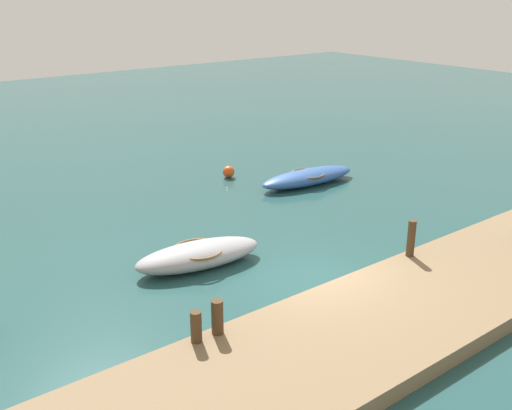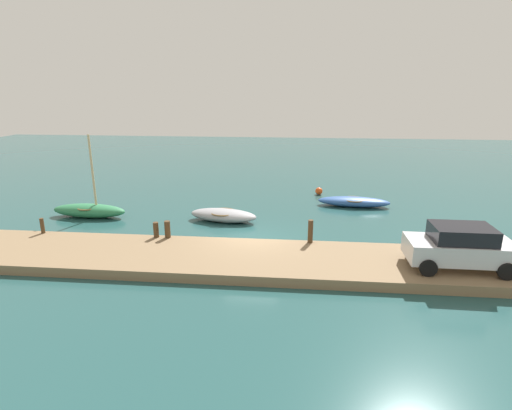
{
  "view_description": "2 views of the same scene",
  "coord_description": "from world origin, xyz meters",
  "px_view_note": "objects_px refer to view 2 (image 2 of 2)",
  "views": [
    {
      "loc": [
        -10.13,
        -10.47,
        7.55
      ],
      "look_at": [
        1.23,
        4.18,
        0.74
      ],
      "focal_mm": 42.33,
      "sensor_mm": 36.0,
      "label": 1
    },
    {
      "loc": [
        1.89,
        -17.79,
        7.01
      ],
      "look_at": [
        -0.17,
        3.32,
        0.82
      ],
      "focal_mm": 28.14,
      "sensor_mm": 36.0,
      "label": 2
    }
  ],
  "objects_px": {
    "rowboat_green": "(89,210)",
    "mooring_post_mid_west": "(156,230)",
    "mooring_post_west": "(42,226)",
    "mooring_post_east": "(310,231)",
    "parked_car": "(460,247)",
    "marker_buoy": "(319,191)",
    "rowboat_grey": "(223,215)",
    "rowboat_blue": "(354,202)",
    "mooring_post_mid_east": "(167,229)"
  },
  "relations": [
    {
      "from": "rowboat_green",
      "to": "mooring_post_mid_west",
      "type": "bearing_deg",
      "value": -34.08
    },
    {
      "from": "rowboat_green",
      "to": "mooring_post_west",
      "type": "bearing_deg",
      "value": -93.3
    },
    {
      "from": "mooring_post_west",
      "to": "mooring_post_east",
      "type": "bearing_deg",
      "value": 0.0
    },
    {
      "from": "rowboat_green",
      "to": "parked_car",
      "type": "height_order",
      "value": "rowboat_green"
    },
    {
      "from": "rowboat_green",
      "to": "mooring_post_mid_west",
      "type": "xyz_separation_m",
      "value": [
        5.2,
        -3.75,
        0.34
      ]
    },
    {
      "from": "marker_buoy",
      "to": "rowboat_green",
      "type": "bearing_deg",
      "value": -154.34
    },
    {
      "from": "rowboat_grey",
      "to": "rowboat_blue",
      "type": "distance_m",
      "value": 8.33
    },
    {
      "from": "rowboat_green",
      "to": "mooring_post_mid_west",
      "type": "distance_m",
      "value": 6.42
    },
    {
      "from": "mooring_post_west",
      "to": "parked_car",
      "type": "relative_size",
      "value": 0.19
    },
    {
      "from": "rowboat_grey",
      "to": "mooring_post_west",
      "type": "distance_m",
      "value": 8.84
    },
    {
      "from": "mooring_post_west",
      "to": "mooring_post_east",
      "type": "height_order",
      "value": "mooring_post_east"
    },
    {
      "from": "rowboat_grey",
      "to": "mooring_post_east",
      "type": "height_order",
      "value": "mooring_post_east"
    },
    {
      "from": "mooring_post_west",
      "to": "mooring_post_east",
      "type": "xyz_separation_m",
      "value": [
        12.57,
        0.0,
        0.16
      ]
    },
    {
      "from": "mooring_post_east",
      "to": "marker_buoy",
      "type": "distance_m",
      "value": 10.14
    },
    {
      "from": "rowboat_grey",
      "to": "parked_car",
      "type": "bearing_deg",
      "value": -21.0
    },
    {
      "from": "rowboat_blue",
      "to": "mooring_post_mid_east",
      "type": "xyz_separation_m",
      "value": [
        -9.41,
        -7.39,
        0.5
      ]
    },
    {
      "from": "rowboat_grey",
      "to": "mooring_post_west",
      "type": "relative_size",
      "value": 5.31
    },
    {
      "from": "mooring_post_east",
      "to": "marker_buoy",
      "type": "relative_size",
      "value": 2.15
    },
    {
      "from": "rowboat_grey",
      "to": "mooring_post_east",
      "type": "relative_size",
      "value": 3.7
    },
    {
      "from": "rowboat_grey",
      "to": "parked_car",
      "type": "relative_size",
      "value": 1.0
    },
    {
      "from": "mooring_post_east",
      "to": "rowboat_blue",
      "type": "bearing_deg",
      "value": 68.48
    },
    {
      "from": "rowboat_grey",
      "to": "mooring_post_west",
      "type": "xyz_separation_m",
      "value": [
        -7.98,
        -3.76,
        0.42
      ]
    },
    {
      "from": "marker_buoy",
      "to": "rowboat_grey",
      "type": "bearing_deg",
      "value": -131.14
    },
    {
      "from": "rowboat_green",
      "to": "mooring_post_east",
      "type": "height_order",
      "value": "rowboat_green"
    },
    {
      "from": "mooring_post_east",
      "to": "parked_car",
      "type": "distance_m",
      "value": 5.91
    },
    {
      "from": "mooring_post_mid_east",
      "to": "marker_buoy",
      "type": "xyz_separation_m",
      "value": [
        7.43,
        10.08,
        -0.56
      ]
    },
    {
      "from": "marker_buoy",
      "to": "mooring_post_east",
      "type": "bearing_deg",
      "value": -95.29
    },
    {
      "from": "rowboat_grey",
      "to": "mooring_post_mid_east",
      "type": "distance_m",
      "value": 4.25
    },
    {
      "from": "mooring_post_west",
      "to": "marker_buoy",
      "type": "xyz_separation_m",
      "value": [
        13.5,
        10.08,
        -0.53
      ]
    },
    {
      "from": "mooring_post_west",
      "to": "mooring_post_mid_east",
      "type": "xyz_separation_m",
      "value": [
        6.07,
        0.0,
        0.03
      ]
    },
    {
      "from": "mooring_post_mid_east",
      "to": "parked_car",
      "type": "height_order",
      "value": "parked_car"
    },
    {
      "from": "rowboat_green",
      "to": "mooring_post_mid_east",
      "type": "height_order",
      "value": "rowboat_green"
    },
    {
      "from": "rowboat_blue",
      "to": "mooring_post_mid_east",
      "type": "relative_size",
      "value": 5.58
    },
    {
      "from": "mooring_post_west",
      "to": "marker_buoy",
      "type": "distance_m",
      "value": 16.85
    },
    {
      "from": "rowboat_blue",
      "to": "mooring_post_mid_west",
      "type": "bearing_deg",
      "value": -138.97
    },
    {
      "from": "mooring_post_east",
      "to": "parked_car",
      "type": "xyz_separation_m",
      "value": [
        5.53,
        -2.06,
        0.34
      ]
    },
    {
      "from": "parked_car",
      "to": "marker_buoy",
      "type": "bearing_deg",
      "value": 111.36
    },
    {
      "from": "rowboat_grey",
      "to": "rowboat_green",
      "type": "bearing_deg",
      "value": -170.98
    },
    {
      "from": "marker_buoy",
      "to": "mooring_post_mid_east",
      "type": "bearing_deg",
      "value": -126.4
    },
    {
      "from": "mooring_post_west",
      "to": "mooring_post_mid_east",
      "type": "distance_m",
      "value": 6.07
    },
    {
      "from": "mooring_post_mid_east",
      "to": "mooring_post_east",
      "type": "relative_size",
      "value": 0.76
    },
    {
      "from": "rowboat_grey",
      "to": "mooring_post_mid_west",
      "type": "height_order",
      "value": "mooring_post_mid_west"
    },
    {
      "from": "rowboat_grey",
      "to": "mooring_post_mid_west",
      "type": "bearing_deg",
      "value": -114.21
    },
    {
      "from": "mooring_post_mid_west",
      "to": "marker_buoy",
      "type": "xyz_separation_m",
      "value": [
        7.97,
        10.08,
        -0.52
      ]
    },
    {
      "from": "rowboat_grey",
      "to": "marker_buoy",
      "type": "bearing_deg",
      "value": 57.78
    },
    {
      "from": "mooring_post_west",
      "to": "mooring_post_east",
      "type": "distance_m",
      "value": 12.57
    },
    {
      "from": "mooring_post_mid_west",
      "to": "marker_buoy",
      "type": "bearing_deg",
      "value": 51.65
    },
    {
      "from": "rowboat_grey",
      "to": "rowboat_blue",
      "type": "relative_size",
      "value": 0.88
    },
    {
      "from": "rowboat_blue",
      "to": "marker_buoy",
      "type": "height_order",
      "value": "rowboat_blue"
    },
    {
      "from": "rowboat_grey",
      "to": "mooring_post_east",
      "type": "xyz_separation_m",
      "value": [
        4.58,
        -3.76,
        0.58
      ]
    }
  ]
}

